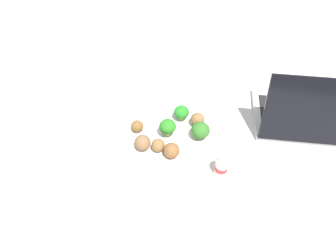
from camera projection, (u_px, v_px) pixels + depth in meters
ground_plane at (168, 134)px, 0.94m from camera, size 4.00×4.00×0.00m
plate at (168, 132)px, 0.94m from camera, size 0.28×0.28×0.02m
broccoli_floret_back_right at (181, 112)px, 0.94m from camera, size 0.05×0.05×0.05m
broccoli_floret_far_rim at (168, 127)px, 0.89m from camera, size 0.05×0.05×0.06m
broccoli_floret_front_left at (200, 130)px, 0.89m from camera, size 0.05×0.05×0.05m
meatball_back_left at (137, 126)px, 0.92m from camera, size 0.04×0.04×0.04m
meatball_front_right at (142, 142)px, 0.87m from camera, size 0.05×0.05×0.05m
meatball_mid_right at (172, 151)px, 0.85m from camera, size 0.05×0.05×0.05m
meatball_near_rim at (158, 145)px, 0.87m from camera, size 0.04×0.04×0.04m
meatball_mid_left at (198, 120)px, 0.93m from camera, size 0.04×0.04×0.04m
napkin at (117, 90)px, 1.07m from camera, size 0.18×0.13×0.01m
fork at (111, 90)px, 1.07m from camera, size 0.12×0.03×0.01m
knife at (119, 85)px, 1.08m from camera, size 0.15×0.03×0.01m
yogurt_bottle at (221, 166)px, 0.83m from camera, size 0.04×0.04×0.07m
laptop at (310, 116)px, 0.94m from camera, size 0.39×0.38×0.21m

